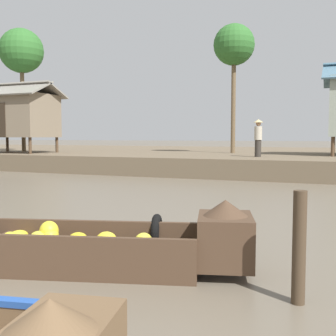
% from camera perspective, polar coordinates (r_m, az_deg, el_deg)
% --- Properties ---
extents(ground_plane, '(300.00, 300.00, 0.00)m').
position_cam_1_polar(ground_plane, '(11.78, 0.99, -4.14)').
color(ground_plane, '#665B4C').
extents(riverbank_strip, '(160.00, 20.00, 0.83)m').
position_cam_1_polar(riverbank_strip, '(26.43, 12.92, 1.37)').
color(riverbank_strip, brown).
rests_on(riverbank_strip, ground).
extents(banana_boat, '(5.12, 2.35, 0.95)m').
position_cam_1_polar(banana_boat, '(5.77, -14.87, -9.75)').
color(banana_boat, '#473323').
rests_on(banana_boat, ground).
extents(stilt_house_left, '(4.69, 3.11, 3.86)m').
position_cam_1_polar(stilt_house_left, '(24.74, -19.94, 6.85)').
color(stilt_house_left, '#4C3826').
rests_on(stilt_house_left, riverbank_strip).
extents(palm_tree_near, '(2.61, 2.61, 7.29)m').
position_cam_1_polar(palm_tree_near, '(27.15, -19.41, 14.77)').
color(palm_tree_near, brown).
rests_on(palm_tree_near, riverbank_strip).
extents(palm_tree_mid, '(2.21, 2.21, 6.93)m').
position_cam_1_polar(palm_tree_mid, '(23.59, 9.02, 16.11)').
color(palm_tree_mid, brown).
rests_on(palm_tree_mid, riverbank_strip).
extents(vendor_person, '(0.44, 0.44, 1.66)m').
position_cam_1_polar(vendor_person, '(18.90, 12.23, 4.30)').
color(vendor_person, '#332D28').
rests_on(vendor_person, riverbank_strip).
extents(mooring_post, '(0.14, 0.14, 1.19)m').
position_cam_1_polar(mooring_post, '(4.58, 17.49, -10.34)').
color(mooring_post, '#423323').
rests_on(mooring_post, ground).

